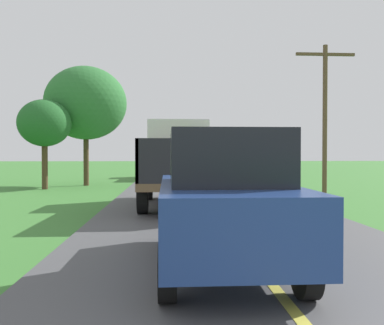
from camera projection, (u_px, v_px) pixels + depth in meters
name	position (u px, v px, depth m)	size (l,w,h in m)	color
banana_truck_near	(179.00, 161.00, 13.45)	(2.38, 5.82, 2.80)	#2D2D30
banana_truck_far	(172.00, 157.00, 29.35)	(2.38, 5.81, 2.80)	#2D2D30
utility_pole_roadside	(325.00, 111.00, 17.61)	(2.59, 0.20, 6.44)	brown
roadside_tree_near_left	(86.00, 103.00, 21.83)	(4.37, 4.37, 6.42)	#4C3823
roadside_tree_mid_right	(44.00, 124.00, 19.54)	(2.52, 2.52, 4.34)	#4C3823
following_car	(222.00, 199.00, 5.66)	(1.74, 4.10, 1.92)	navy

